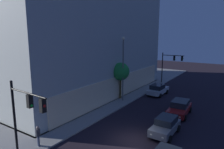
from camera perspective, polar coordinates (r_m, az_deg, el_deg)
ground_plane at (r=19.09m, az=6.29°, el=-18.00°), size 120.00×120.00×0.00m
modern_building at (r=39.60m, az=-17.27°, el=12.47°), size 30.03×30.81×21.53m
traffic_light_near_corner at (r=15.31m, az=-22.97°, el=-8.98°), size 0.48×4.09×5.88m
traffic_light_far_corner at (r=40.57m, az=15.94°, el=3.34°), size 0.56×4.08×5.84m
street_lamp_sidewalk at (r=28.17m, az=3.10°, el=3.57°), size 0.44×0.44×8.91m
sidewalk_tree at (r=29.37m, az=2.36°, el=0.78°), size 2.57×2.57×5.26m
pedestrian_waiting at (r=18.58m, az=-19.84°, el=-15.34°), size 0.36×0.36×1.74m
car_grey at (r=20.51m, az=14.61°, el=-13.55°), size 4.08×2.05×1.64m
car_red at (r=25.69m, az=18.25°, el=-8.70°), size 4.85×2.34×1.66m
car_silver at (r=33.09m, az=12.62°, el=-4.08°), size 4.52×2.27×1.68m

